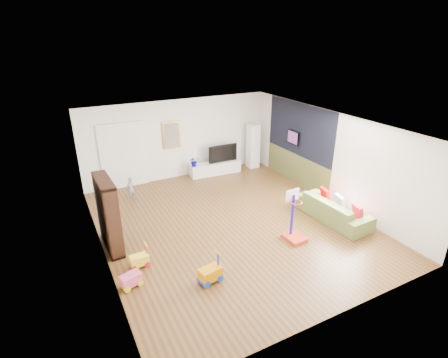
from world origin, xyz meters
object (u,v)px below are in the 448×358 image
bookshelf (108,215)px  sofa (334,209)px  media_console (215,168)px  basketball_hoop (296,217)px

bookshelf → sofa: bookshelf is taller
media_console → bookshelf: bearing=-140.7°
media_console → basketball_hoop: size_ratio=1.43×
media_console → bookshelf: size_ratio=1.05×
bookshelf → basketball_hoop: bearing=-25.3°
bookshelf → sofa: size_ratio=0.83×
sofa → bookshelf: bearing=72.8°
basketball_hoop → bookshelf: bearing=154.0°
basketball_hoop → sofa: bearing=9.4°
bookshelf → basketball_hoop: 4.42m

